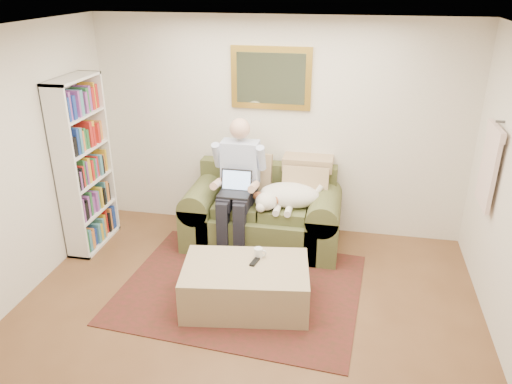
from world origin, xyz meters
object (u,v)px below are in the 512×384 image
(bookshelf, at_px, (84,165))
(seated_man, at_px, (237,188))
(sleeping_dog, at_px, (290,195))
(ottoman, at_px, (246,286))
(sofa, at_px, (263,219))
(coffee_mug, at_px, (258,253))
(laptop, at_px, (235,187))

(bookshelf, bearing_deg, seated_man, 7.94)
(seated_man, bearing_deg, bookshelf, -172.06)
(sleeping_dog, xyz_separation_m, bookshelf, (-2.33, -0.32, 0.31))
(sleeping_dog, bearing_deg, ottoman, -102.37)
(sofa, bearing_deg, coffee_mug, -81.74)
(sofa, bearing_deg, seated_man, -148.55)
(sofa, height_order, sleeping_dog, sofa)
(sofa, xyz_separation_m, sleeping_dog, (0.33, -0.09, 0.38))
(sofa, xyz_separation_m, ottoman, (0.07, -1.27, -0.09))
(seated_man, relative_size, coffee_mug, 15.27)
(bookshelf, bearing_deg, sofa, 11.51)
(sofa, height_order, laptop, laptop)
(seated_man, xyz_separation_m, laptop, (0.00, -0.07, 0.04))
(seated_man, distance_m, ottoman, 1.27)
(laptop, bearing_deg, bookshelf, -174.36)
(bookshelf, bearing_deg, coffee_mug, -17.10)
(ottoman, bearing_deg, bookshelf, 157.51)
(ottoman, relative_size, bookshelf, 0.60)
(sleeping_dog, height_order, bookshelf, bookshelf)
(laptop, relative_size, coffee_mug, 3.52)
(coffee_mug, height_order, bookshelf, bookshelf)
(sofa, distance_m, bookshelf, 2.16)
(ottoman, height_order, bookshelf, bookshelf)
(sleeping_dog, xyz_separation_m, coffee_mug, (-0.17, -0.98, -0.21))
(sofa, height_order, ottoman, sofa)
(laptop, relative_size, sleeping_dog, 0.47)
(sleeping_dog, xyz_separation_m, ottoman, (-0.26, -1.17, -0.48))
(coffee_mug, bearing_deg, bookshelf, 162.90)
(sofa, relative_size, laptop, 5.15)
(sofa, relative_size, bookshelf, 0.91)
(sleeping_dog, bearing_deg, sofa, 164.26)
(bookshelf, bearing_deg, laptop, 5.64)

